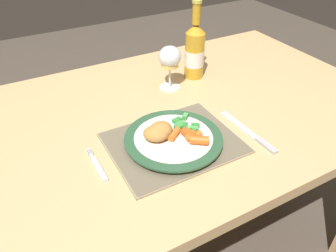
{
  "coord_description": "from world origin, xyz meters",
  "views": [
    {
      "loc": [
        -0.4,
        -0.74,
        1.29
      ],
      "look_at": [
        -0.06,
        -0.12,
        0.78
      ],
      "focal_mm": 35.0,
      "sensor_mm": 36.0,
      "label": 1
    }
  ],
  "objects_px": {
    "fork": "(98,167)",
    "bottle": "(195,51)",
    "dinner_plate": "(173,139)",
    "table_knife": "(252,135)",
    "wine_glass": "(170,59)",
    "dining_table": "(167,135)"
  },
  "relations": [
    {
      "from": "dinner_plate",
      "to": "wine_glass",
      "type": "bearing_deg",
      "value": 62.88
    },
    {
      "from": "dinner_plate",
      "to": "bottle",
      "type": "distance_m",
      "value": 0.41
    },
    {
      "from": "fork",
      "to": "wine_glass",
      "type": "xyz_separation_m",
      "value": [
        0.35,
        0.26,
        0.1
      ]
    },
    {
      "from": "dining_table",
      "to": "wine_glass",
      "type": "bearing_deg",
      "value": 57.27
    },
    {
      "from": "dinner_plate",
      "to": "bottle",
      "type": "xyz_separation_m",
      "value": [
        0.26,
        0.31,
        0.08
      ]
    },
    {
      "from": "wine_glass",
      "to": "bottle",
      "type": "bearing_deg",
      "value": 16.07
    },
    {
      "from": "table_knife",
      "to": "bottle",
      "type": "distance_m",
      "value": 0.39
    },
    {
      "from": "fork",
      "to": "bottle",
      "type": "relative_size",
      "value": 0.49
    },
    {
      "from": "bottle",
      "to": "fork",
      "type": "bearing_deg",
      "value": -147.42
    },
    {
      "from": "wine_glass",
      "to": "dinner_plate",
      "type": "bearing_deg",
      "value": -117.12
    },
    {
      "from": "dining_table",
      "to": "bottle",
      "type": "xyz_separation_m",
      "value": [
        0.2,
        0.16,
        0.19
      ]
    },
    {
      "from": "table_knife",
      "to": "bottle",
      "type": "relative_size",
      "value": 0.82
    },
    {
      "from": "dinner_plate",
      "to": "table_knife",
      "type": "distance_m",
      "value": 0.22
    },
    {
      "from": "dining_table",
      "to": "fork",
      "type": "height_order",
      "value": "fork"
    },
    {
      "from": "fork",
      "to": "bottle",
      "type": "distance_m",
      "value": 0.56
    },
    {
      "from": "dining_table",
      "to": "wine_glass",
      "type": "height_order",
      "value": "wine_glass"
    },
    {
      "from": "wine_glass",
      "to": "bottle",
      "type": "xyz_separation_m",
      "value": [
        0.12,
        0.03,
        -0.01
      ]
    },
    {
      "from": "dining_table",
      "to": "table_knife",
      "type": "xyz_separation_m",
      "value": [
        0.15,
        -0.22,
        0.09
      ]
    },
    {
      "from": "fork",
      "to": "table_knife",
      "type": "distance_m",
      "value": 0.42
    },
    {
      "from": "dinner_plate",
      "to": "table_knife",
      "type": "bearing_deg",
      "value": -18.58
    },
    {
      "from": "dinner_plate",
      "to": "fork",
      "type": "distance_m",
      "value": 0.21
    },
    {
      "from": "fork",
      "to": "bottle",
      "type": "height_order",
      "value": "bottle"
    }
  ]
}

